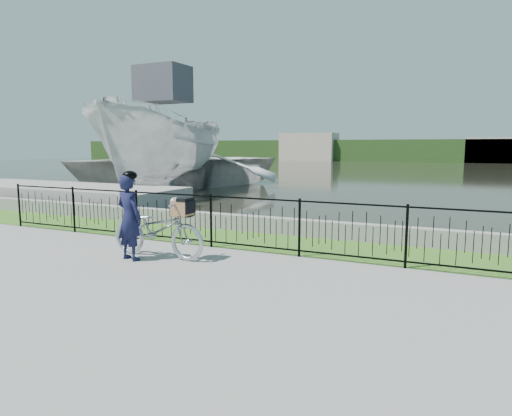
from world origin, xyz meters
The scene contains 13 objects.
ground centered at (0.00, 0.00, 0.00)m, with size 120.00×120.00×0.00m, color gray.
grass_strip centered at (0.00, 2.60, 0.00)m, with size 60.00×2.00×0.01m, color #3C6B21.
water centered at (0.00, 33.00, 0.00)m, with size 120.00×120.00×0.00m, color black.
quay_wall centered at (0.00, 3.60, 0.20)m, with size 60.00×0.30×0.40m, color gray.
fence centered at (0.00, 1.60, 0.58)m, with size 14.00×0.06×1.15m, color black, non-canonical shape.
far_treeline centered at (0.00, 60.00, 1.50)m, with size 120.00×6.00×3.00m, color #27451A.
far_building_left centered at (-18.00, 58.00, 2.00)m, with size 8.00×4.00×4.00m, color #B4A491.
far_building_right centered at (6.00, 58.50, 1.60)m, with size 6.00×3.00×3.20m, color #B4A491.
dock centered at (-10.00, 5.50, 0.35)m, with size 10.00×3.00×0.70m, color gray.
bicycle_rig centered at (-1.48, 0.40, 0.56)m, with size 2.10×0.73×1.22m.
cyclist centered at (-1.83, 0.00, 0.84)m, with size 0.66×0.50×1.70m.
boat_near centered at (-8.75, 10.46, 2.05)m, with size 5.60×10.59×5.69m.
boat_far centered at (-10.41, 13.36, 1.18)m, with size 12.32×13.84×2.37m.
Camera 1 is at (3.98, -6.66, 2.16)m, focal length 32.00 mm.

